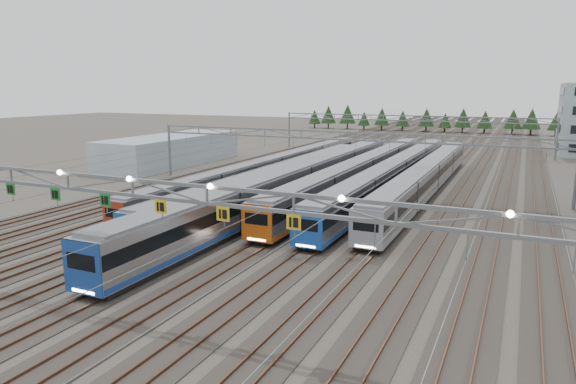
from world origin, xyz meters
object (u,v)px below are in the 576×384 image
at_px(train_d, 362,171).
at_px(gantry_near, 131,191).
at_px(train_c, 300,181).
at_px(train_f, 427,177).
at_px(train_b, 278,178).
at_px(gantry_mid, 340,143).
at_px(train_e, 395,173).
at_px(west_shed, 171,150).
at_px(train_a, 274,167).
at_px(gantry_far, 409,123).

xyz_separation_m(train_d, gantry_near, (-2.30, -43.54, 4.92)).
relative_size(train_c, train_d, 1.10).
bearing_deg(train_f, train_b, -157.28).
xyz_separation_m(train_b, train_c, (4.50, -3.13, 0.39)).
distance_m(gantry_near, gantry_mid, 40.12).
height_order(train_e, gantry_near, gantry_near).
bearing_deg(west_shed, gantry_near, -54.82).
bearing_deg(train_e, train_f, -16.60).
distance_m(train_a, west_shed, 25.11).
bearing_deg(train_a, gantry_mid, -15.53).
height_order(train_c, gantry_far, gantry_far).
height_order(gantry_near, west_shed, gantry_near).
relative_size(train_d, gantry_near, 1.11).
bearing_deg(train_f, train_e, 163.40).
height_order(train_d, gantry_mid, gantry_mid).
xyz_separation_m(train_f, west_shed, (-46.63, 7.51, 0.41)).
bearing_deg(west_shed, train_f, -9.15).
distance_m(train_e, gantry_far, 41.92).
xyz_separation_m(gantry_near, gantry_mid, (0.05, 40.12, -0.70)).
bearing_deg(train_a, gantry_far, 74.96).
xyz_separation_m(gantry_mid, gantry_far, (0.00, 45.00, 0.00)).
relative_size(train_c, gantry_far, 1.22).
bearing_deg(train_c, west_shed, 151.25).
bearing_deg(train_b, train_c, -34.78).
bearing_deg(train_e, gantry_mid, -150.34).
height_order(train_a, gantry_near, gantry_near).
xyz_separation_m(train_c, gantry_mid, (2.25, 8.16, 4.06)).
relative_size(train_b, gantry_mid, 1.01).
bearing_deg(train_a, train_e, 2.28).
distance_m(train_d, gantry_mid, 5.88).
bearing_deg(west_shed, train_a, -15.93).
height_order(train_c, train_f, train_c).
relative_size(train_e, west_shed, 2.10).
distance_m(train_c, gantry_far, 53.36).
bearing_deg(train_f, train_d, 174.18).
bearing_deg(train_b, train_d, 43.22).
height_order(gantry_near, gantry_far, gantry_near).
height_order(gantry_near, gantry_mid, gantry_near).
relative_size(gantry_near, gantry_far, 1.00).
relative_size(train_b, train_d, 0.92).
relative_size(train_c, gantry_mid, 1.22).
bearing_deg(gantry_mid, train_b, -143.27).
xyz_separation_m(train_d, train_f, (9.00, -0.92, -0.02)).
bearing_deg(gantry_near, train_e, 81.21).
distance_m(train_b, gantry_mid, 9.53).
bearing_deg(train_c, train_b, 145.22).
height_order(train_d, west_shed, west_shed).
bearing_deg(train_b, west_shed, 152.27).
bearing_deg(gantry_far, west_shed, -135.33).
relative_size(train_a, train_e, 1.06).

